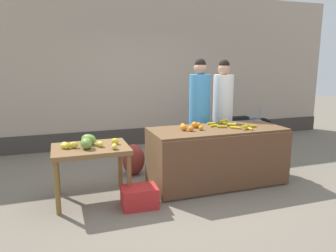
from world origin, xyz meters
name	(u,v)px	position (x,y,z in m)	size (l,w,h in m)	color
ground_plane	(184,187)	(0.00, 0.00, 0.00)	(24.00, 24.00, 0.00)	#756B5B
market_wall_back	(138,72)	(0.00, 2.72, 1.58)	(9.59, 0.23, 3.22)	tan
fruit_stall_counter	(217,156)	(0.51, -0.01, 0.42)	(1.97, 0.84, 0.84)	brown
side_table_wooden	(91,154)	(-1.31, 0.00, 0.62)	(0.96, 0.72, 0.72)	brown
banana_bunch_pile	(230,125)	(0.74, 0.03, 0.87)	(0.65, 0.63, 0.07)	gold
orange_pile	(191,126)	(0.12, 0.06, 0.88)	(0.36, 0.28, 0.09)	orange
mango_papaya_pile	(87,142)	(-1.35, 0.00, 0.78)	(0.76, 0.53, 0.14)	yellow
vendor_woman_blue_shirt	(199,115)	(0.52, 0.66, 0.93)	(0.34, 0.34, 1.84)	#33333D
vendor_woman_white_shirt	(223,113)	(1.00, 0.75, 0.92)	(0.34, 0.34, 1.83)	#33333D
parked_motorcycle	(241,131)	(1.83, 1.45, 0.40)	(1.60, 0.18, 0.88)	black
produce_crate	(139,197)	(-0.78, -0.42, 0.13)	(0.44, 0.32, 0.26)	red
produce_sack	(134,160)	(-0.58, 0.75, 0.25)	(0.36, 0.30, 0.50)	maroon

